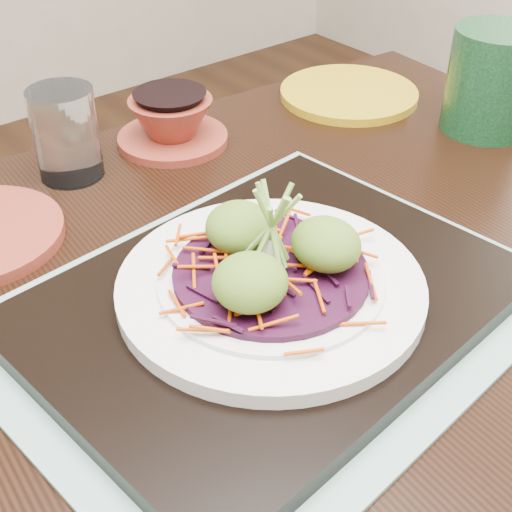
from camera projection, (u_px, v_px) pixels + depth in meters
dining_table at (235, 355)px, 0.71m from camera, size 1.14×0.81×0.68m
placemat at (270, 311)px, 0.63m from camera, size 0.50×0.41×0.00m
serving_tray at (271, 301)px, 0.62m from camera, size 0.43×0.34×0.02m
white_plate at (271, 285)px, 0.61m from camera, size 0.26×0.26×0.02m
cabbage_bed at (271, 273)px, 0.60m from camera, size 0.17×0.17×0.01m
carrot_julienne at (271, 265)px, 0.60m from camera, size 0.20×0.20×0.01m
guacamole_scoops at (272, 251)px, 0.59m from camera, size 0.14×0.13×0.05m
scallion_garnish at (272, 230)px, 0.58m from camera, size 0.06×0.06×0.09m
water_glass at (66, 134)px, 0.79m from camera, size 0.09×0.09×0.10m
terracotta_bowl_set at (172, 123)px, 0.88m from camera, size 0.18×0.18×0.06m
yellow_plate at (349, 94)px, 1.00m from camera, size 0.22×0.22×0.01m
green_jar at (492, 81)px, 0.88m from camera, size 0.11×0.11×0.13m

